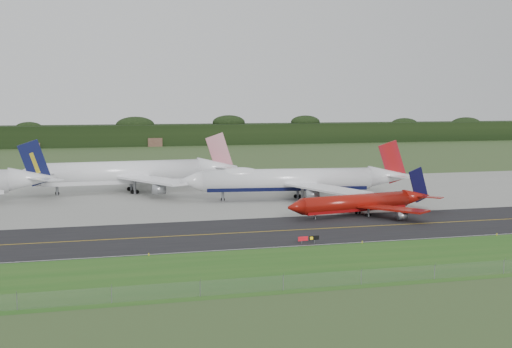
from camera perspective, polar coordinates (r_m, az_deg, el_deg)
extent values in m
plane|color=#324B23|center=(152.77, 3.21, -4.20)|extent=(600.00, 600.00, 0.00)
cube|color=#235619|center=(120.79, 8.53, -7.01)|extent=(400.00, 30.00, 0.01)
cube|color=black|center=(149.05, 3.70, -4.46)|extent=(400.00, 32.00, 0.02)
cube|color=gray|center=(201.18, -1.42, -1.71)|extent=(400.00, 78.00, 0.01)
cube|color=#C39512|center=(149.04, 3.70, -4.45)|extent=(400.00, 0.40, 0.00)
cube|color=silver|center=(134.76, 5.85, -5.60)|extent=(400.00, 0.25, 0.00)
plane|color=slate|center=(109.12, 11.33, -7.89)|extent=(320.00, 0.00, 320.00)
cylinder|color=slate|center=(109.12, 11.33, -7.89)|extent=(0.10, 0.10, 2.20)
cube|color=black|center=(420.76, -8.80, 3.10)|extent=(700.00, 24.00, 12.00)
cylinder|color=white|center=(191.24, 2.48, -0.43)|extent=(45.81, 11.64, 5.77)
cube|color=black|center=(191.46, 2.48, -0.99)|extent=(43.37, 9.92, 2.02)
cone|color=white|center=(188.36, -5.19, -0.55)|extent=(6.38, 6.46, 5.77)
cone|color=white|center=(198.35, 10.67, -0.17)|extent=(12.64, 7.28, 5.77)
ellipsoid|color=white|center=(189.21, -1.31, -0.01)|extent=(12.31, 6.40, 3.68)
cube|color=white|center=(180.50, 5.68, -1.17)|extent=(15.56, 26.99, 0.49)
cube|color=white|center=(205.41, 4.00, -0.28)|extent=(20.73, 26.10, 0.49)
cube|color=#9F1215|center=(198.18, 10.87, 0.96)|extent=(8.28, 1.54, 11.96)
cylinder|color=gray|center=(180.45, 4.54, -1.66)|extent=(3.44, 2.81, 2.42)
cylinder|color=gray|center=(204.35, 3.06, -0.75)|extent=(3.44, 2.81, 2.42)
cylinder|color=gray|center=(170.91, 7.05, -2.12)|extent=(3.44, 2.81, 2.42)
cylinder|color=gray|center=(216.26, 3.86, -0.38)|extent=(3.44, 2.81, 2.42)
cylinder|color=black|center=(189.57, -2.67, -2.04)|extent=(1.09, 0.60, 1.04)
cylinder|color=slate|center=(189.29, 3.73, -1.62)|extent=(0.91, 0.91, 3.86)
cylinder|color=black|center=(189.48, 3.73, -2.05)|extent=(1.10, 0.65, 1.04)
cylinder|color=slate|center=(195.46, 3.36, -1.38)|extent=(0.91, 0.91, 3.86)
cylinder|color=black|center=(195.65, 3.36, -1.79)|extent=(1.10, 0.65, 1.04)
cylinder|color=maroon|center=(167.13, 7.93, -2.28)|extent=(28.60, 9.23, 3.84)
cube|color=maroon|center=(167.31, 7.93, -2.70)|extent=(27.03, 8.01, 1.34)
cone|color=maroon|center=(158.74, 3.16, -2.67)|extent=(4.22, 4.45, 3.84)
cone|color=maroon|center=(177.75, 12.72, -1.77)|extent=(8.09, 5.21, 3.84)
cube|color=maroon|center=(163.72, 10.90, -2.74)|extent=(13.46, 15.80, 0.43)
cube|color=maroon|center=(176.40, 7.79, -2.06)|extent=(8.78, 16.58, 0.43)
cube|color=black|center=(177.73, 12.87, -0.84)|extent=(6.01, 1.47, 8.75)
cylinder|color=gray|center=(160.76, 11.63, -3.29)|extent=(2.37, 1.99, 1.61)
cylinder|color=gray|center=(179.50, 7.03, -2.24)|extent=(2.37, 1.99, 1.61)
cylinder|color=black|center=(161.77, 4.75, -3.51)|extent=(0.74, 0.44, 0.69)
cylinder|color=slate|center=(167.02, 8.98, -3.04)|extent=(0.63, 0.63, 1.98)
cylinder|color=black|center=(167.13, 8.97, -3.26)|extent=(0.75, 0.47, 0.69)
cylinder|color=slate|center=(170.44, 8.15, -2.85)|extent=(0.63, 0.63, 1.98)
cylinder|color=black|center=(170.54, 8.15, -3.06)|extent=(0.75, 0.47, 0.69)
cone|color=white|center=(196.47, -17.45, -0.34)|extent=(12.70, 7.33, 6.19)
cube|color=#0D113A|center=(196.11, -17.28, 0.85)|extent=(8.68, 1.32, 12.50)
cylinder|color=white|center=(209.30, -10.85, 0.14)|extent=(46.56, 8.69, 6.43)
cube|color=silver|center=(209.52, -10.84, -0.43)|extent=(44.17, 6.97, 2.25)
cone|color=white|center=(207.64, -17.99, -0.10)|extent=(6.10, 6.71, 6.43)
cone|color=white|center=(214.90, -3.09, 0.52)|extent=(12.52, 7.02, 6.43)
cube|color=white|center=(197.60, -8.01, -0.49)|extent=(19.77, 27.36, 0.58)
cube|color=white|center=(223.61, -9.22, 0.25)|extent=(17.76, 27.71, 0.58)
cube|color=#A80C2A|center=(214.72, -2.91, 1.63)|extent=(8.88, 0.95, 12.79)
cylinder|color=gray|center=(191.55, -7.78, -1.22)|extent=(3.64, 2.87, 2.70)
cylinder|color=gray|center=(229.97, -9.55, -0.04)|extent=(3.64, 2.87, 2.70)
cylinder|color=black|center=(208.45, -15.62, -1.50)|extent=(1.18, 0.58, 1.16)
cylinder|color=slate|center=(206.76, -9.68, -1.02)|extent=(0.94, 0.94, 4.06)
cylinder|color=black|center=(206.94, -9.68, -1.42)|extent=(1.18, 0.63, 1.16)
cylinder|color=slate|center=(213.71, -9.96, -0.79)|extent=(0.94, 0.94, 4.06)
cylinder|color=black|center=(213.89, -9.96, -1.18)|extent=(1.18, 0.63, 1.16)
cylinder|color=slate|center=(134.30, 3.68, -5.50)|extent=(0.11, 0.11, 0.63)
cylinder|color=slate|center=(135.42, 4.72, -5.41)|extent=(0.11, 0.11, 0.63)
cube|color=#9D0C15|center=(134.27, 3.78, -5.19)|extent=(1.98, 0.35, 0.81)
cube|color=black|center=(134.98, 4.44, -5.13)|extent=(0.91, 0.25, 0.81)
cube|color=black|center=(135.44, 4.86, -5.10)|extent=(1.09, 0.26, 0.81)
cylinder|color=yellow|center=(125.72, -8.57, -6.38)|extent=(0.16, 0.16, 0.50)
cylinder|color=yellow|center=(136.19, 8.49, -5.42)|extent=(0.16, 0.16, 0.50)
cylinder|color=yellow|center=(150.13, 18.71, -4.60)|extent=(0.16, 0.16, 0.50)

